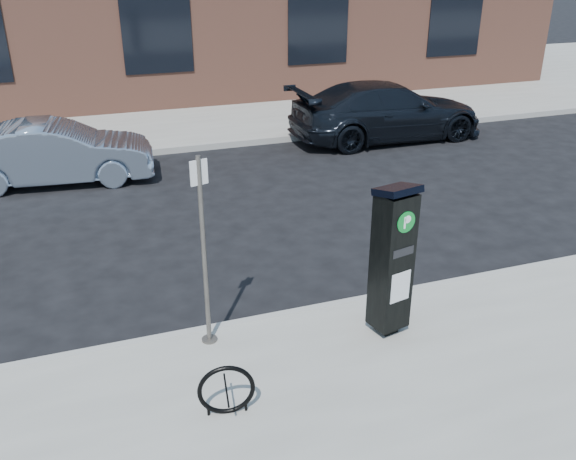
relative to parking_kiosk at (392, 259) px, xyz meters
name	(u,v)px	position (x,y,z in m)	size (l,w,h in m)	color
ground	(306,317)	(-0.76, 0.84, -1.16)	(120.00, 120.00, 0.00)	black
sidewalk_far	(154,99)	(-0.76, 14.84, -1.08)	(60.00, 12.00, 0.15)	gray
curb_near	(307,313)	(-0.76, 0.82, -1.08)	(60.00, 0.12, 0.16)	#9E9B93
curb_far	(189,148)	(-0.76, 8.86, -1.08)	(60.00, 0.12, 0.16)	#9E9B93
parking_kiosk	(392,259)	(0.00, 0.00, 0.00)	(0.52, 0.48, 1.97)	black
sign_pole	(204,255)	(-2.15, 0.54, 0.16)	(0.20, 0.19, 2.36)	#514D47
bike_rack	(226,390)	(-2.26, -0.79, -0.72)	(0.59, 0.14, 0.59)	black
car_silver	(56,153)	(-3.80, 7.57, -0.51)	(1.38, 3.96, 1.30)	#8797AC
car_dark	(387,111)	(4.34, 8.24, -0.42)	(2.08, 5.11, 1.48)	black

